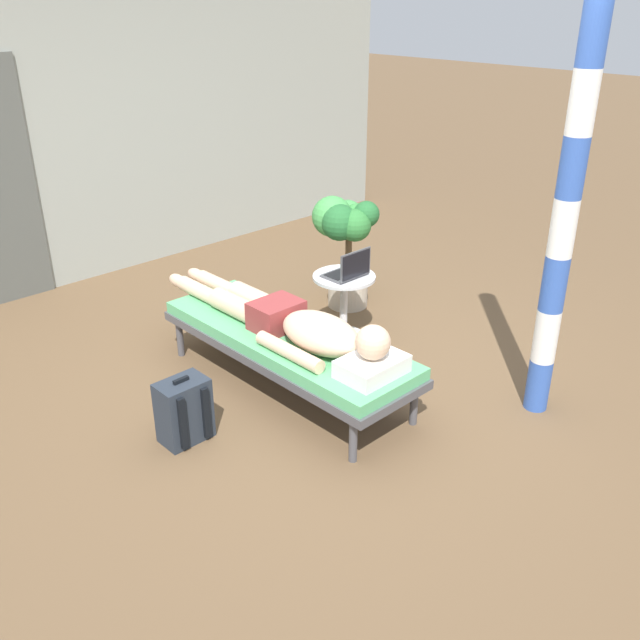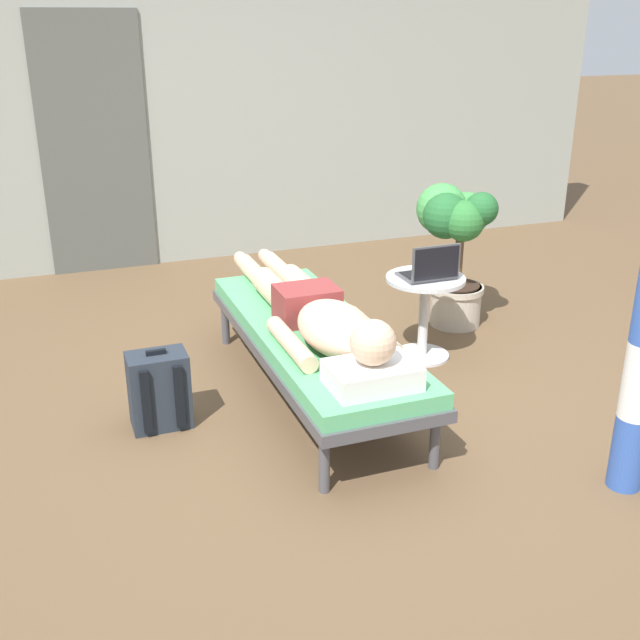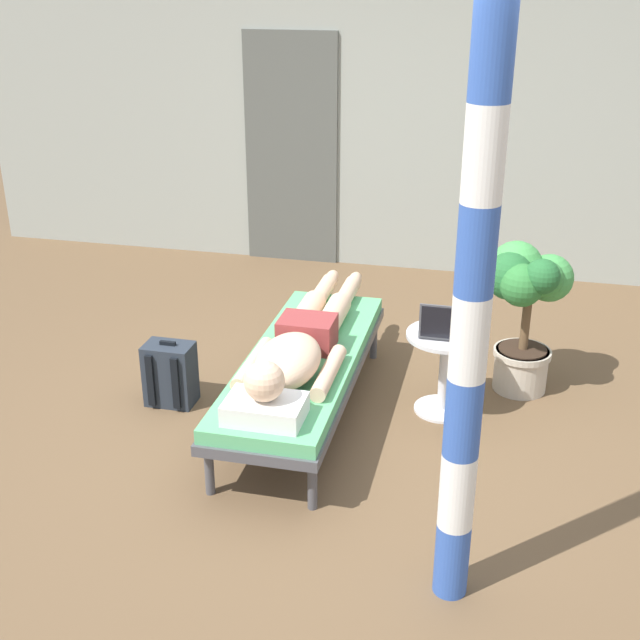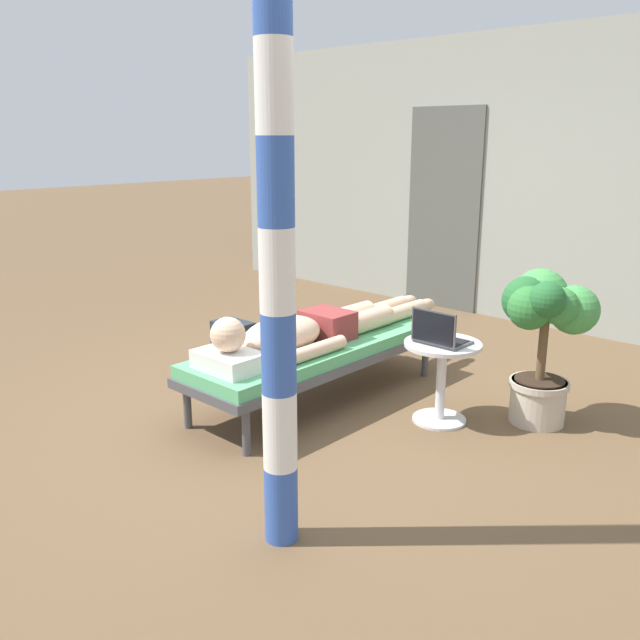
{
  "view_description": "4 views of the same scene",
  "coord_description": "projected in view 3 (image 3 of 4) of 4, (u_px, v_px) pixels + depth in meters",
  "views": [
    {
      "loc": [
        -2.88,
        -2.95,
        2.5
      ],
      "look_at": [
        -0.0,
        0.05,
        0.5
      ],
      "focal_mm": 38.88,
      "sensor_mm": 36.0,
      "label": 1
    },
    {
      "loc": [
        -1.51,
        -3.41,
        1.98
      ],
      "look_at": [
        -0.2,
        0.04,
        0.51
      ],
      "focal_mm": 43.01,
      "sensor_mm": 36.0,
      "label": 2
    },
    {
      "loc": [
        0.92,
        -4.03,
        2.55
      ],
      "look_at": [
        -0.09,
        0.21,
        0.64
      ],
      "focal_mm": 45.79,
      "sensor_mm": 36.0,
      "label": 3
    },
    {
      "loc": [
        2.77,
        -2.99,
        1.76
      ],
      "look_at": [
        -0.13,
        0.14,
        0.59
      ],
      "focal_mm": 37.77,
      "sensor_mm": 36.0,
      "label": 4
    }
  ],
  "objects": [
    {
      "name": "porch_post",
      "position": [
        470.0,
        337.0,
        3.12
      ],
      "size": [
        0.15,
        0.15,
        2.47
      ],
      "color": "#3359B2",
      "rests_on": "ground"
    },
    {
      "name": "person_reclining",
      "position": [
        299.0,
        346.0,
        4.72
      ],
      "size": [
        0.53,
        2.17,
        0.32
      ],
      "color": "white",
      "rests_on": "lounge_chair"
    },
    {
      "name": "potted_plant",
      "position": [
        526.0,
        297.0,
        5.1
      ],
      "size": [
        0.55,
        0.54,
        0.96
      ],
      "color": "#BFB29E",
      "rests_on": "ground"
    },
    {
      "name": "backpack",
      "position": [
        171.0,
        374.0,
        5.09
      ],
      "size": [
        0.3,
        0.26,
        0.42
      ],
      "color": "#262D38",
      "rests_on": "ground"
    },
    {
      "name": "side_table",
      "position": [
        445.0,
        359.0,
        4.93
      ],
      "size": [
        0.48,
        0.48,
        0.52
      ],
      "color": "silver",
      "rests_on": "ground"
    },
    {
      "name": "laptop",
      "position": [
        446.0,
        328.0,
        4.79
      ],
      "size": [
        0.31,
        0.24,
        0.23
      ],
      "color": "#4C4C51",
      "rests_on": "side_table"
    },
    {
      "name": "ground_plane",
      "position": [
        327.0,
        435.0,
        4.81
      ],
      "size": [
        40.0,
        40.0,
        0.0
      ],
      "primitive_type": "plane",
      "color": "brown"
    },
    {
      "name": "lounge_chair",
      "position": [
        303.0,
        365.0,
        4.88
      ],
      "size": [
        0.65,
        1.98,
        0.42
      ],
      "color": "#4C4C51",
      "rests_on": "ground"
    },
    {
      "name": "house_wall_back",
      "position": [
        386.0,
        115.0,
        7.05
      ],
      "size": [
        7.6,
        0.2,
        2.7
      ],
      "primitive_type": "cube",
      "color": "#999E93",
      "rests_on": "ground"
    },
    {
      "name": "house_door_panel",
      "position": [
        291.0,
        151.0,
        7.26
      ],
      "size": [
        0.84,
        0.03,
        2.04
      ],
      "primitive_type": "cube",
      "color": "#545651",
      "rests_on": "ground"
    }
  ]
}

